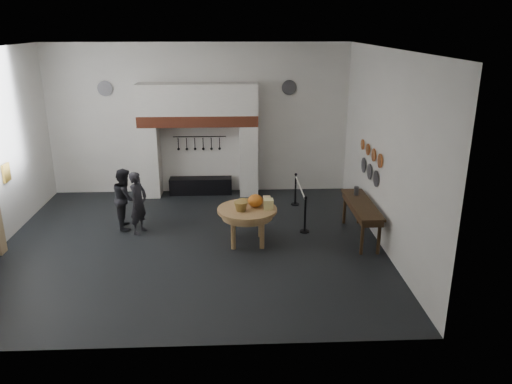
{
  "coord_description": "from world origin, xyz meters",
  "views": [
    {
      "loc": [
        1.03,
        -10.96,
        5.03
      ],
      "look_at": [
        1.53,
        -0.18,
        1.35
      ],
      "focal_mm": 35.0,
      "sensor_mm": 36.0,
      "label": 1
    }
  ],
  "objects_px": {
    "iron_range": "(201,186)",
    "side_table": "(362,204)",
    "work_table": "(247,210)",
    "barrier_post_far": "(295,190)",
    "visitor_far": "(125,198)",
    "barrier_post_near": "(305,215)",
    "visitor_near": "(138,203)"
  },
  "relations": [
    {
      "from": "visitor_far",
      "to": "barrier_post_near",
      "type": "height_order",
      "value": "visitor_far"
    },
    {
      "from": "iron_range",
      "to": "work_table",
      "type": "height_order",
      "value": "work_table"
    },
    {
      "from": "side_table",
      "to": "barrier_post_near",
      "type": "xyz_separation_m",
      "value": [
        -1.31,
        0.4,
        -0.42
      ]
    },
    {
      "from": "iron_range",
      "to": "work_table",
      "type": "bearing_deg",
      "value": -70.27
    },
    {
      "from": "visitor_near",
      "to": "side_table",
      "type": "height_order",
      "value": "visitor_near"
    },
    {
      "from": "work_table",
      "to": "barrier_post_far",
      "type": "bearing_deg",
      "value": 60.26
    },
    {
      "from": "visitor_near",
      "to": "barrier_post_near",
      "type": "relative_size",
      "value": 1.76
    },
    {
      "from": "visitor_far",
      "to": "barrier_post_near",
      "type": "relative_size",
      "value": 1.73
    },
    {
      "from": "side_table",
      "to": "barrier_post_far",
      "type": "bearing_deg",
      "value": 118.61
    },
    {
      "from": "barrier_post_near",
      "to": "work_table",
      "type": "bearing_deg",
      "value": -158.85
    },
    {
      "from": "iron_range",
      "to": "side_table",
      "type": "bearing_deg",
      "value": -40.7
    },
    {
      "from": "side_table",
      "to": "visitor_far",
      "type": "bearing_deg",
      "value": 170.64
    },
    {
      "from": "visitor_far",
      "to": "barrier_post_far",
      "type": "distance_m",
      "value": 4.78
    },
    {
      "from": "iron_range",
      "to": "visitor_near",
      "type": "distance_m",
      "value": 3.3
    },
    {
      "from": "barrier_post_near",
      "to": "barrier_post_far",
      "type": "height_order",
      "value": "same"
    },
    {
      "from": "side_table",
      "to": "barrier_post_near",
      "type": "relative_size",
      "value": 2.44
    },
    {
      "from": "visitor_near",
      "to": "barrier_post_far",
      "type": "height_order",
      "value": "visitor_near"
    },
    {
      "from": "visitor_far",
      "to": "barrier_post_near",
      "type": "bearing_deg",
      "value": -108.64
    },
    {
      "from": "side_table",
      "to": "barrier_post_far",
      "type": "distance_m",
      "value": 2.76
    },
    {
      "from": "iron_range",
      "to": "barrier_post_near",
      "type": "height_order",
      "value": "barrier_post_near"
    },
    {
      "from": "work_table",
      "to": "visitor_far",
      "type": "distance_m",
      "value": 3.28
    },
    {
      "from": "work_table",
      "to": "barrier_post_far",
      "type": "height_order",
      "value": "barrier_post_far"
    },
    {
      "from": "visitor_near",
      "to": "visitor_far",
      "type": "relative_size",
      "value": 1.02
    },
    {
      "from": "visitor_near",
      "to": "visitor_far",
      "type": "xyz_separation_m",
      "value": [
        -0.4,
        0.4,
        -0.01
      ]
    },
    {
      "from": "work_table",
      "to": "barrier_post_near",
      "type": "height_order",
      "value": "barrier_post_near"
    },
    {
      "from": "work_table",
      "to": "visitor_near",
      "type": "height_order",
      "value": "visitor_near"
    },
    {
      "from": "work_table",
      "to": "visitor_near",
      "type": "relative_size",
      "value": 0.89
    },
    {
      "from": "work_table",
      "to": "side_table",
      "type": "xyz_separation_m",
      "value": [
        2.77,
        0.17,
        0.03
      ]
    },
    {
      "from": "barrier_post_near",
      "to": "iron_range",
      "type": "bearing_deg",
      "value": 131.74
    },
    {
      "from": "visitor_far",
      "to": "visitor_near",
      "type": "bearing_deg",
      "value": -146.51
    },
    {
      "from": "visitor_far",
      "to": "iron_range",
      "type": "bearing_deg",
      "value": -45.92
    },
    {
      "from": "visitor_far",
      "to": "side_table",
      "type": "relative_size",
      "value": 0.71
    }
  ]
}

